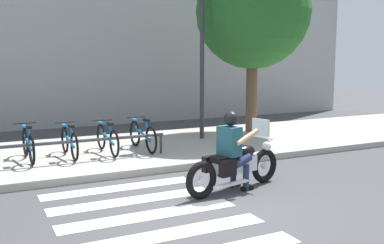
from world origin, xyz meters
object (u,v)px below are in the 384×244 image
object	(u,v)px
motorcycle	(236,165)
bike_rack	(74,143)
bicycle_3	(107,139)
bicycle_2	(69,142)
rider	(233,145)
bicycle_1	(28,144)
street_lamp	(202,46)
tree_near_rack	(253,12)
bicycle_4	(143,136)

from	to	relation	value
motorcycle	bike_rack	xyz separation A→B (m)	(-2.27, 2.88, 0.11)
bicycle_3	bicycle_2	bearing A→B (deg)	-179.98
rider	bicycle_1	bearing A→B (deg)	131.75
bicycle_2	bike_rack	distance (m)	0.56
bicycle_1	street_lamp	size ratio (longest dim) A/B	0.36
street_lamp	tree_near_rack	world-z (taller)	tree_near_rack
bicycle_4	rider	bearing A→B (deg)	-82.66
bicycle_2	street_lamp	size ratio (longest dim) A/B	0.36
bicycle_2	bike_rack	bearing A→B (deg)	-89.99
bicycle_4	tree_near_rack	world-z (taller)	tree_near_rack
bicycle_3	bike_rack	xyz separation A→B (m)	(-0.88, -0.55, 0.07)
rider	bicycle_3	size ratio (longest dim) A/B	0.87
bicycle_3	street_lamp	size ratio (longest dim) A/B	0.37
bicycle_4	tree_near_rack	bearing A→B (deg)	17.04
bicycle_3	tree_near_rack	world-z (taller)	tree_near_rack
bicycle_3	street_lamp	world-z (taller)	street_lamp
bike_rack	bicycle_3	bearing A→B (deg)	32.30
rider	bike_rack	distance (m)	3.64
bicycle_2	bike_rack	size ratio (longest dim) A/B	0.39
bicycle_3	bike_rack	world-z (taller)	bicycle_3
motorcycle	bicycle_3	size ratio (longest dim) A/B	1.32
motorcycle	street_lamp	xyz separation A→B (m)	(1.54, 4.25, 2.26)
motorcycle	tree_near_rack	bearing A→B (deg)	53.38
motorcycle	bicycle_4	size ratio (longest dim) A/B	1.28
bicycle_3	bike_rack	size ratio (longest dim) A/B	0.41
bicycle_4	tree_near_rack	xyz separation A→B (m)	(3.97, 1.22, 3.24)
motorcycle	bicycle_2	xyz separation A→B (m)	(-2.27, 3.43, 0.04)
bicycle_1	bicycle_4	bearing A→B (deg)	0.01
bike_rack	street_lamp	world-z (taller)	street_lamp
rider	bicycle_4	distance (m)	3.49
motorcycle	bike_rack	world-z (taller)	motorcycle
bicycle_1	rider	bearing A→B (deg)	-48.25
bicycle_3	rider	bearing A→B (deg)	-69.03
bicycle_1	tree_near_rack	size ratio (longest dim) A/B	0.30
bicycle_4	bike_rack	bearing A→B (deg)	-162.47
motorcycle	rider	world-z (taller)	rider
bicycle_2	bike_rack	xyz separation A→B (m)	(0.00, -0.55, 0.07)
motorcycle	bicycle_4	xyz separation A→B (m)	(-0.52, 3.43, 0.05)
motorcycle	bicycle_3	bearing A→B (deg)	112.15
bicycle_4	bicycle_2	bearing A→B (deg)	180.00
bicycle_1	bicycle_2	xyz separation A→B (m)	(0.88, 0.00, -0.01)
motorcycle	street_lamp	size ratio (longest dim) A/B	0.49
bicycle_2	bicycle_4	distance (m)	1.75
bicycle_1	bicycle_4	xyz separation A→B (m)	(2.63, 0.00, -0.00)
rider	bicycle_4	world-z (taller)	rider
motorcycle	bicycle_1	size ratio (longest dim) A/B	1.35
rider	bicycle_3	world-z (taller)	rider
rider	street_lamp	xyz separation A→B (m)	(1.61, 4.26, 1.89)
bicycle_4	bike_rack	xyz separation A→B (m)	(-1.75, -0.55, 0.06)
bicycle_2	bicycle_4	xyz separation A→B (m)	(1.75, -0.00, 0.01)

